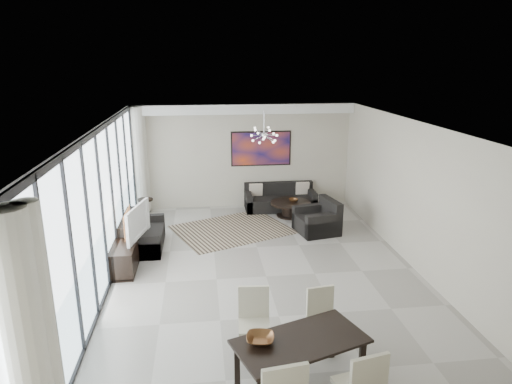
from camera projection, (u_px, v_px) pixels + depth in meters
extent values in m
cube|color=#A8A39B|center=(266.00, 276.00, 8.82)|extent=(6.00, 9.00, 0.02)
cube|color=white|center=(267.00, 127.00, 8.01)|extent=(6.00, 9.00, 0.02)
cube|color=beige|center=(243.00, 156.00, 12.69)|extent=(6.00, 0.02, 2.90)
cube|color=beige|center=(339.00, 356.00, 4.14)|extent=(6.00, 0.02, 2.90)
cube|color=beige|center=(420.00, 199.00, 8.77)|extent=(0.02, 9.00, 2.90)
cube|color=silver|center=(100.00, 212.00, 8.06)|extent=(0.01, 8.95, 2.85)
cube|color=black|center=(95.00, 133.00, 7.67)|extent=(0.04, 8.95, 0.10)
cube|color=black|center=(110.00, 284.00, 8.46)|extent=(0.04, 8.95, 0.06)
cube|color=black|center=(18.00, 348.00, 4.26)|extent=(0.04, 0.05, 2.88)
cube|color=black|center=(51.00, 295.00, 5.21)|extent=(0.04, 0.05, 2.88)
cube|color=black|center=(73.00, 259.00, 6.16)|extent=(0.04, 0.05, 2.88)
cube|color=black|center=(90.00, 232.00, 7.11)|extent=(0.04, 0.05, 2.88)
cube|color=black|center=(102.00, 212.00, 8.07)|extent=(0.04, 0.05, 2.88)
cube|color=black|center=(112.00, 195.00, 9.02)|extent=(0.04, 0.05, 2.88)
cube|color=black|center=(121.00, 182.00, 9.97)|extent=(0.04, 0.05, 2.88)
cube|color=black|center=(127.00, 172.00, 10.92)|extent=(0.04, 0.05, 2.88)
cube|color=black|center=(133.00, 163.00, 11.88)|extent=(0.04, 0.05, 2.88)
cylinder|color=beige|center=(28.00, 357.00, 4.13)|extent=(0.36, 0.36, 2.85)
cylinder|color=beige|center=(139.00, 161.00, 12.04)|extent=(0.36, 0.36, 2.85)
cube|color=white|center=(243.00, 109.00, 12.14)|extent=(5.98, 0.40, 0.26)
cube|color=#CB451C|center=(261.00, 149.00, 12.67)|extent=(1.68, 0.04, 0.98)
cylinder|color=silver|center=(264.00, 123.00, 10.50)|extent=(0.02, 0.02, 0.55)
sphere|color=silver|center=(264.00, 135.00, 10.58)|extent=(0.12, 0.12, 0.12)
cube|color=black|center=(232.00, 229.00, 11.24)|extent=(3.20, 2.88, 0.01)
cylinder|color=black|center=(291.00, 203.00, 12.14)|extent=(1.08, 1.08, 0.04)
cylinder|color=black|center=(291.00, 210.00, 12.20)|extent=(0.47, 0.47, 0.33)
cylinder|color=black|center=(290.00, 215.00, 12.24)|extent=(0.76, 0.76, 0.03)
imported|color=brown|center=(293.00, 200.00, 12.18)|extent=(0.26, 0.26, 0.08)
cube|color=black|center=(280.00, 203.00, 12.72)|extent=(1.95, 0.80, 0.35)
cube|color=black|center=(279.00, 188.00, 12.92)|extent=(1.95, 0.16, 0.35)
cube|color=black|center=(248.00, 202.00, 12.59)|extent=(0.16, 0.80, 0.51)
cube|color=black|center=(312.00, 199.00, 12.80)|extent=(0.16, 0.80, 0.51)
cube|color=black|center=(144.00, 240.00, 10.13)|extent=(0.84, 1.48, 0.37)
cube|color=black|center=(127.00, 225.00, 9.99)|extent=(0.17, 1.48, 0.37)
cube|color=black|center=(140.00, 248.00, 9.48)|extent=(0.84, 0.17, 0.54)
cube|color=black|center=(147.00, 226.00, 10.74)|extent=(0.84, 0.17, 0.54)
cube|color=black|center=(316.00, 224.00, 11.03)|extent=(1.07, 1.11, 0.40)
cube|color=black|center=(331.00, 207.00, 11.03)|extent=(0.37, 0.97, 0.40)
cube|color=black|center=(310.00, 216.00, 11.36)|extent=(0.92, 0.36, 0.58)
cube|color=black|center=(324.00, 226.00, 10.66)|extent=(0.92, 0.36, 0.58)
cylinder|color=black|center=(145.00, 200.00, 11.87)|extent=(0.40, 0.40, 0.04)
cylinder|color=black|center=(146.00, 209.00, 11.94)|extent=(0.06, 0.06, 0.49)
cylinder|color=black|center=(147.00, 218.00, 12.01)|extent=(0.28, 0.28, 0.03)
cube|color=black|center=(126.00, 251.00, 9.32)|extent=(0.49, 1.73, 0.54)
imported|color=gray|center=(132.00, 222.00, 9.24)|extent=(0.42, 1.18, 0.68)
cube|color=black|center=(301.00, 341.00, 5.68)|extent=(1.82, 1.32, 0.04)
cube|color=black|center=(237.00, 367.00, 5.74)|extent=(0.07, 0.07, 0.65)
cube|color=black|center=(362.00, 363.00, 5.81)|extent=(0.07, 0.07, 0.65)
cube|color=black|center=(332.00, 336.00, 6.36)|extent=(0.07, 0.07, 0.65)
cube|color=beige|center=(369.00, 379.00, 4.93)|extent=(0.46, 0.14, 0.56)
cube|color=beige|center=(254.00, 326.00, 6.40)|extent=(0.47, 0.47, 0.06)
cube|color=beige|center=(254.00, 303.00, 6.52)|extent=(0.44, 0.08, 0.54)
cylinder|color=black|center=(267.00, 347.00, 6.31)|extent=(0.04, 0.04, 0.41)
cylinder|color=black|center=(242.00, 334.00, 6.63)|extent=(0.04, 0.04, 0.41)
cube|color=beige|center=(324.00, 323.00, 6.52)|extent=(0.47, 0.47, 0.05)
cube|color=beige|center=(320.00, 302.00, 6.62)|extent=(0.41, 0.10, 0.50)
cylinder|color=black|center=(339.00, 341.00, 6.48)|extent=(0.04, 0.04, 0.39)
cylinder|color=black|center=(309.00, 332.00, 6.69)|extent=(0.04, 0.04, 0.39)
imported|color=brown|center=(260.00, 339.00, 5.62)|extent=(0.40, 0.40, 0.09)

